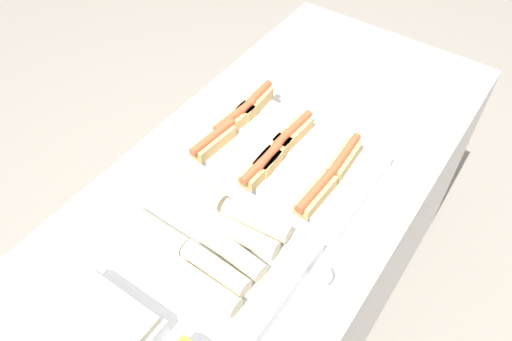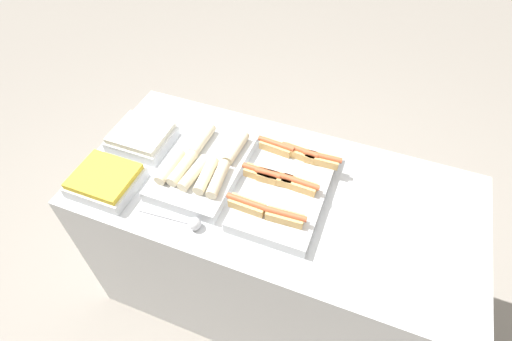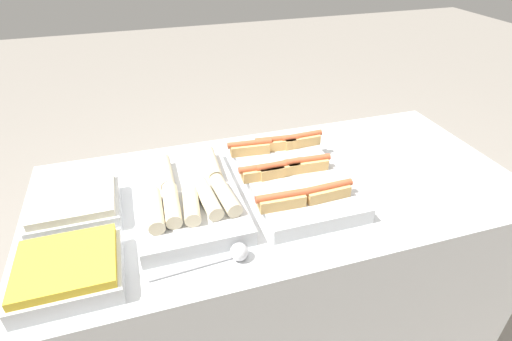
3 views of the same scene
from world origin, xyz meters
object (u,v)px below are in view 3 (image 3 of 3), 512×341
Objects in this scene: tray_wraps at (187,196)px; tray_side_front at (69,271)px; tray_side_back at (76,206)px; serving_spoon_near at (232,254)px; tray_hotdogs at (290,175)px.

tray_wraps is 1.95× the size of tray_side_front.
tray_wraps is 1.95× the size of tray_side_back.
tray_side_back reaches higher than serving_spoon_near.
tray_hotdogs is 2.06× the size of tray_side_front.
tray_side_front is (-0.67, -0.23, -0.00)m from tray_hotdogs.
tray_wraps is at bearing -177.74° from tray_hotdogs.
tray_wraps is 0.39m from tray_side_front.
tray_side_front is 0.96× the size of serving_spoon_near.
tray_side_back is (0.00, 0.27, 0.00)m from tray_side_front.
tray_side_back is 0.96× the size of serving_spoon_near.
tray_wraps reaches higher than tray_side_front.
serving_spoon_near is at bearing -134.27° from tray_hotdogs.
tray_side_front is 0.40m from serving_spoon_near.
tray_side_front is at bearing -90.00° from tray_side_back.
tray_side_front is at bearing -160.98° from tray_hotdogs.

